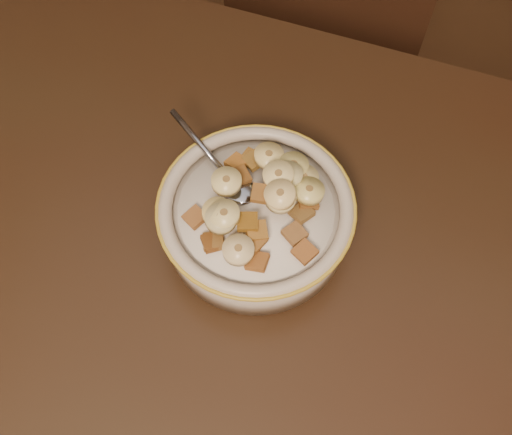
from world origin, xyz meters
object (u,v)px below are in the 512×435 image
(spoon, at_px, (237,187))
(table, at_px, (180,338))
(chair, at_px, (295,104))
(cereal_bowl, at_px, (256,220))

(spoon, bearing_deg, table, 27.23)
(chair, xyz_separation_m, spoon, (0.03, -0.41, 0.35))
(cereal_bowl, distance_m, spoon, 0.04)
(chair, bearing_deg, spoon, -82.50)
(table, bearing_deg, cereal_bowl, 75.62)
(table, bearing_deg, spoon, 87.08)
(chair, height_order, spoon, chair)
(table, height_order, spoon, spoon)
(cereal_bowl, height_order, spoon, spoon)
(chair, height_order, cereal_bowl, chair)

